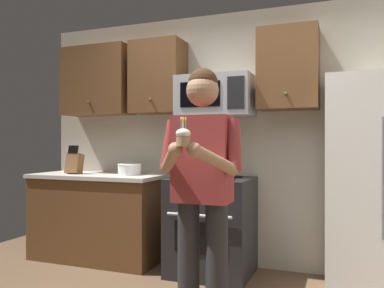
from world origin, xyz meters
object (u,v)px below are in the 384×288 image
knife_block (74,163)px  cupcake (183,137)px  microwave (215,96)px  person (202,182)px  bowl_large_white (130,169)px  oven_range (212,226)px

knife_block → cupcake: bearing=-37.3°
microwave → cupcake: bearing=-79.2°
microwave → knife_block: size_ratio=2.31×
knife_block → person: (1.87, -1.09, -0.04)m
bowl_large_white → microwave: bearing=4.3°
oven_range → bowl_large_white: (-0.93, 0.05, 0.52)m
oven_range → bowl_large_white: 1.06m
bowl_large_white → cupcake: cupcake is taller
bowl_large_white → cupcake: bearing=-50.8°
microwave → cupcake: microwave is taller
bowl_large_white → cupcake: size_ratio=1.45×
person → microwave: bearing=103.6°
oven_range → knife_block: 1.67m
knife_block → microwave: bearing=5.4°
microwave → bowl_large_white: microwave is taller
knife_block → cupcake: size_ratio=1.84×
cupcake → knife_block: bearing=142.7°
microwave → person: bearing=-76.4°
oven_range → microwave: (0.00, 0.12, 1.26)m
person → knife_block: bearing=149.7°
knife_block → bowl_large_white: (0.64, 0.08, -0.06)m
oven_range → knife_block: (-1.57, -0.03, 0.58)m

